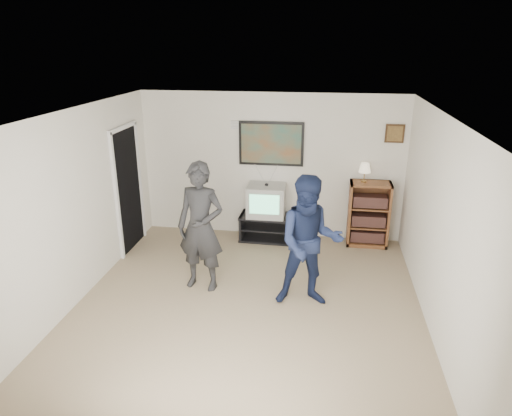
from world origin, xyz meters
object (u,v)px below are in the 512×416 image
(media_stand, at_px, (266,227))
(person_tall, at_px, (201,227))
(bookshelf, at_px, (368,214))
(person_short, at_px, (310,242))
(crt_television, at_px, (266,200))

(media_stand, height_order, person_tall, person_tall)
(media_stand, distance_m, person_tall, 2.00)
(media_stand, xyz_separation_m, bookshelf, (1.72, 0.05, 0.32))
(person_short, bearing_deg, media_stand, 105.10)
(media_stand, xyz_separation_m, crt_television, (-0.00, 0.00, 0.49))
(person_tall, distance_m, person_short, 1.50)
(crt_television, bearing_deg, media_stand, -0.69)
(person_tall, xyz_separation_m, person_short, (1.48, -0.21, -0.03))
(crt_television, distance_m, bookshelf, 1.73)
(person_tall, bearing_deg, bookshelf, 45.66)
(bookshelf, height_order, person_short, person_short)
(crt_television, height_order, bookshelf, bookshelf)
(person_tall, relative_size, person_short, 1.03)
(bookshelf, xyz_separation_m, person_tall, (-2.40, -1.81, 0.35))
(person_tall, bearing_deg, person_short, 0.51)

